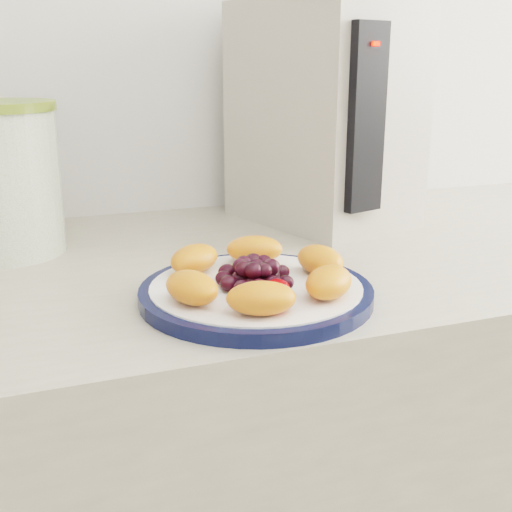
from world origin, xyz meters
name	(u,v)px	position (x,y,z in m)	size (l,w,h in m)	color
plate_rim	(256,293)	(-0.09, 1.03, 0.91)	(0.25, 0.25, 0.01)	#0C1336
plate_face	(256,292)	(-0.09, 1.03, 0.91)	(0.23, 0.23, 0.02)	white
appliance_body	(323,114)	(0.13, 1.34, 1.07)	(0.19, 0.27, 0.34)	#B7AD9F
appliance_panel	(366,119)	(0.12, 1.19, 1.07)	(0.06, 0.02, 0.25)	black
appliance_led	(375,44)	(0.13, 1.18, 1.17)	(0.01, 0.01, 0.01)	#FF0C05
fruit_plate	(258,273)	(-0.09, 1.03, 0.93)	(0.22, 0.22, 0.03)	orange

